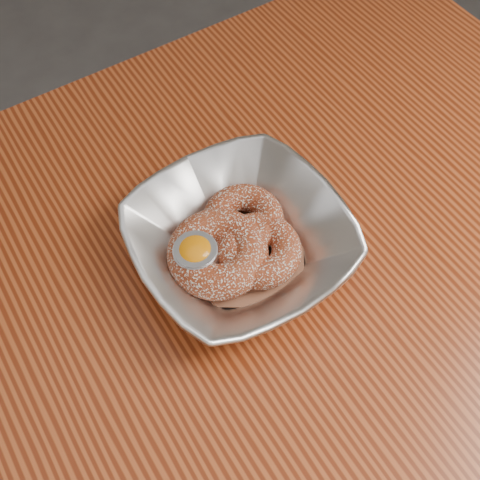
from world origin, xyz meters
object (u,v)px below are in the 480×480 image
donut_back (243,219)px  donut_extra (218,253)px  donut_front (259,250)px  ramekin (196,257)px  serving_bowl (240,240)px  table (214,334)px

donut_back → donut_extra: (-0.05, -0.02, 0.00)m
donut_extra → donut_front: bearing=-25.6°
donut_extra → ramekin: ramekin is taller
donut_back → donut_front: same height
donut_back → serving_bowl: bearing=-129.6°
table → serving_bowl: serving_bowl is taller
donut_back → ramekin: bearing=-165.6°
ramekin → donut_extra: bearing=-14.7°
donut_front → donut_extra: donut_extra is taller
serving_bowl → donut_back: size_ratio=2.54×
table → donut_front: donut_front is taller
serving_bowl → donut_extra: 0.03m
serving_bowl → donut_extra: serving_bowl is taller
donut_front → serving_bowl: bearing=118.9°
donut_front → ramekin: (-0.06, 0.03, 0.01)m
donut_back → donut_extra: size_ratio=0.83×
serving_bowl → ramekin: bearing=174.6°
table → donut_front: (0.07, 0.01, 0.13)m
donut_front → table: bearing=-171.2°
serving_bowl → donut_back: bearing=50.4°
table → donut_extra: 0.14m
serving_bowl → donut_back: (0.02, 0.02, -0.00)m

